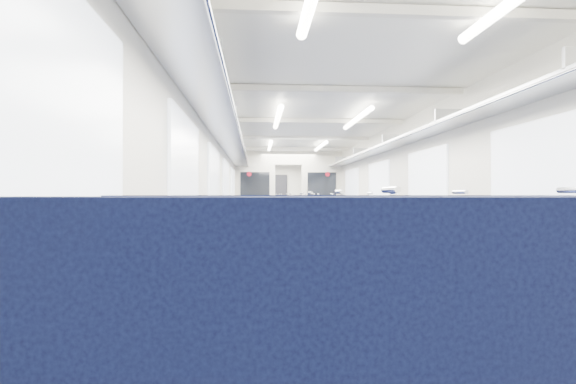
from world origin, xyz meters
TOP-DOWN VIEW (x-y plane):
  - floor at (0.00, 0.00)m, footprint 2.80×18.00m
  - ceiling at (0.00, 0.00)m, footprint 2.80×18.00m
  - wall_left at (-1.40, 0.00)m, footprint 0.02×18.00m
  - dado_left at (-1.39, 0.00)m, footprint 0.03×17.90m
  - wall_right at (1.40, 0.00)m, footprint 0.02×18.00m
  - dado_right at (1.39, 0.00)m, footprint 0.03×17.90m
  - wall_far at (0.00, 9.00)m, footprint 2.80×0.02m
  - luggage_rack_left at (-1.21, 0.00)m, footprint 0.36×17.40m
  - luggage_rack_right at (1.21, 0.00)m, footprint 0.36×17.40m
  - windows at (0.00, -0.46)m, footprint 2.78×15.60m
  - ceiling_fittings at (0.00, -0.26)m, footprint 2.70×16.06m
  - end_door at (0.00, 8.94)m, footprint 0.75×0.06m
  - bulkhead at (-0.00, 3.08)m, footprint 2.80×0.10m
  - seat_4 at (-0.83, -5.88)m, footprint 1.11×0.61m
  - seat_5 at (0.83, -5.90)m, footprint 1.11×0.61m
  - seat_6 at (-0.83, -4.80)m, footprint 1.11×0.61m
  - seat_7 at (0.83, -4.93)m, footprint 1.11×0.61m
  - seat_8 at (-0.83, -3.73)m, footprint 1.11×0.61m
  - seat_9 at (0.83, -3.79)m, footprint 1.11×0.61m
  - seat_10 at (-0.83, -2.48)m, footprint 1.11×0.61m
  - seat_11 at (0.83, -2.58)m, footprint 1.11×0.61m
  - seat_12 at (-0.83, -1.39)m, footprint 1.11×0.61m
  - seat_13 at (0.83, -1.38)m, footprint 1.11×0.61m
  - seat_14 at (-0.83, -0.17)m, footprint 1.11×0.61m
  - seat_15 at (0.83, -0.14)m, footprint 1.11×0.61m
  - seat_16 at (-0.83, 1.00)m, footprint 1.11×0.61m
  - seat_17 at (0.83, 0.86)m, footprint 1.11×0.61m
  - seat_18 at (-0.83, 2.03)m, footprint 1.11×0.61m
  - seat_19 at (0.83, 2.14)m, footprint 1.11×0.61m
  - seat_20 at (-0.83, 4.12)m, footprint 1.11×0.61m
  - seat_21 at (0.83, 4.03)m, footprint 1.11×0.61m
  - seat_22 at (-0.83, 5.31)m, footprint 1.11×0.61m
  - seat_23 at (0.83, 5.27)m, footprint 1.11×0.61m

SIDE VIEW (x-z plane):
  - floor at x=0.00m, z-range -0.01..0.01m
  - dado_left at x=-1.39m, z-range 0.00..0.70m
  - dado_right at x=1.39m, z-range 0.00..0.70m
  - seat_4 at x=-0.83m, z-range -0.24..1.00m
  - seat_5 at x=0.83m, z-range -0.24..1.00m
  - seat_6 at x=-0.83m, z-range -0.24..1.00m
  - seat_7 at x=0.83m, z-range -0.24..1.00m
  - seat_8 at x=-0.83m, z-range -0.24..1.00m
  - seat_9 at x=0.83m, z-range -0.24..1.00m
  - seat_10 at x=-0.83m, z-range -0.24..1.00m
  - seat_11 at x=0.83m, z-range -0.24..1.00m
  - seat_12 at x=-0.83m, z-range -0.24..1.00m
  - seat_13 at x=0.83m, z-range -0.24..1.00m
  - seat_14 at x=-0.83m, z-range -0.24..1.00m
  - seat_15 at x=0.83m, z-range -0.24..1.00m
  - seat_16 at x=-0.83m, z-range -0.24..1.00m
  - seat_17 at x=0.83m, z-range -0.24..1.00m
  - seat_18 at x=-0.83m, z-range -0.24..1.00m
  - seat_19 at x=0.83m, z-range -0.24..1.00m
  - seat_20 at x=-0.83m, z-range -0.24..1.00m
  - seat_21 at x=0.83m, z-range -0.24..1.00m
  - seat_22 at x=-0.83m, z-range -0.24..1.00m
  - seat_23 at x=0.83m, z-range -0.24..1.00m
  - end_door at x=0.00m, z-range 0.00..2.00m
  - wall_left at x=-1.40m, z-range 0.00..2.35m
  - wall_right at x=1.40m, z-range 0.00..2.35m
  - wall_far at x=0.00m, z-range 0.00..2.35m
  - bulkhead at x=0.00m, z-range 0.06..2.41m
  - windows at x=0.00m, z-range 1.04..1.79m
  - luggage_rack_left at x=-1.21m, z-range 1.88..2.06m
  - luggage_rack_right at x=1.21m, z-range 1.88..2.06m
  - ceiling_fittings at x=0.00m, z-range 2.23..2.35m
  - ceiling at x=0.00m, z-range 2.35..2.35m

